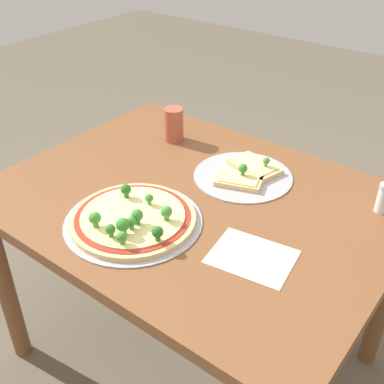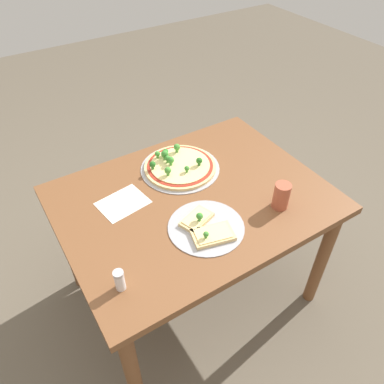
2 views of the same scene
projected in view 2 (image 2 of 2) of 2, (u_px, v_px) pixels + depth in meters
ground_plane at (193, 289)px, 2.10m from camera, size 8.00×8.00×0.00m
dining_table at (193, 212)px, 1.69m from camera, size 1.15×0.88×0.70m
pizza_tray_whole at (179, 166)px, 1.77m from camera, size 0.37×0.37×0.07m
pizza_tray_slice at (206, 227)px, 1.48m from camera, size 0.31×0.31×0.06m
drinking_cup at (281, 196)px, 1.55m from camera, size 0.07×0.07×0.12m
condiment_shaker at (120, 280)px, 1.26m from camera, size 0.04×0.04×0.09m
paper_menu at (123, 203)px, 1.60m from camera, size 0.22×0.19×0.00m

